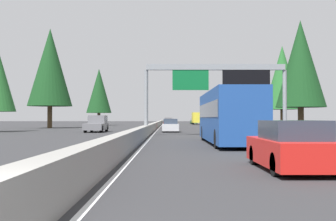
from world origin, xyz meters
name	(u,v)px	position (x,y,z in m)	size (l,w,h in m)	color
ground_plane	(157,128)	(60.00, 0.00, 0.00)	(320.00, 320.00, 0.00)	#2D2D30
median_barrier	(158,124)	(80.00, 0.30, 0.45)	(180.00, 0.56, 0.90)	gray
shoulder_stripe_right	(224,127)	(70.00, -11.52, 0.01)	(160.00, 0.16, 0.01)	silver
shoulder_stripe_median	(160,127)	(70.00, -0.25, 0.01)	(160.00, 0.16, 0.01)	silver
sign_gantry_overhead	(217,79)	(33.86, -6.04, 5.03)	(0.50, 12.68, 6.33)	gray
sedan_mid_center	(291,147)	(9.11, -5.28, 0.68)	(4.40, 1.80, 1.47)	red
bus_distant_a	(228,115)	(21.80, -5.23, 1.72)	(11.50, 2.55, 3.10)	#1E4793
sedan_near_right	(170,126)	(43.44, -1.92, 0.68)	(4.40, 1.80, 1.47)	silver
minivan_mid_right	(168,120)	(108.04, -1.75, 0.95)	(5.00, 1.95, 1.69)	slate
pickup_far_left	(249,125)	(34.16, -8.89, 0.91)	(5.60, 2.00, 1.86)	#1E4793
sedan_near_center	(194,121)	(113.47, -8.85, 0.68)	(4.40, 1.80, 1.47)	#2D6B38
box_truck_distant_b	(197,118)	(100.74, -8.88, 1.61)	(8.50, 2.40, 2.95)	gold
sedan_far_right	(169,124)	(59.91, -1.85, 0.68)	(4.40, 1.80, 1.47)	maroon
oncoming_near	(97,124)	(43.57, 6.30, 0.91)	(5.60, 2.00, 1.86)	slate
conifer_right_near	(301,64)	(43.76, -16.58, 7.67)	(5.55, 5.55, 12.61)	#4C3823
conifer_right_mid	(282,78)	(67.67, -21.06, 8.45)	(6.11, 6.11, 13.89)	#4C3823
conifer_right_far	(251,101)	(81.69, -18.46, 5.08)	(3.68, 3.68, 8.37)	#4C3823
conifer_left_mid	(50,67)	(62.39, 16.88, 9.54)	(6.90, 6.90, 15.68)	#4C3823
conifer_left_far	(99,91)	(87.35, 13.29, 7.47)	(5.41, 5.41, 12.29)	#4C3823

